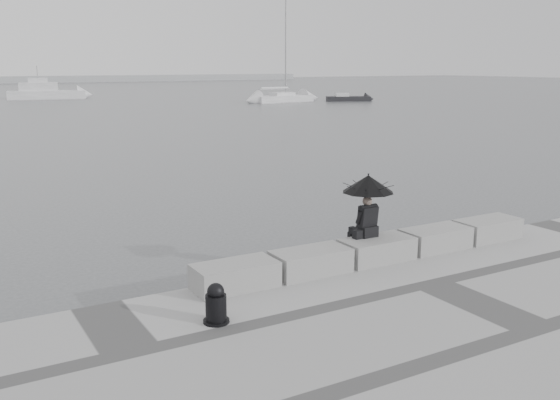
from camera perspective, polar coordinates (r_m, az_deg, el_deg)
ground at (r=14.22m, az=7.61°, el=-6.95°), size 360.00×360.00×0.00m
stone_block_far_left at (r=11.91m, az=-4.13°, el=-6.93°), size 1.60×0.80×0.50m
stone_block_left at (r=12.70m, az=2.82°, el=-5.67°), size 1.60×0.80×0.50m
stone_block_centre at (r=13.66m, az=8.85°, el=-4.51°), size 1.60×0.80×0.50m
stone_block_right at (r=14.75m, az=14.03°, el=-3.46°), size 1.60×0.80×0.50m
stone_block_far_right at (r=15.95m, az=18.45°, el=-2.55°), size 1.60×0.80×0.50m
seated_person at (r=13.50m, az=8.07°, el=0.77°), size 1.12×1.12×1.39m
bag at (r=13.53m, az=7.30°, el=-3.11°), size 0.29×0.16×0.19m
mooring_bollard at (r=10.41m, az=-5.87°, el=-9.64°), size 0.44×0.44×0.69m
sailboat_right at (r=78.21m, az=0.22°, el=9.33°), size 8.43×3.54×12.90m
motor_cruiser at (r=90.59m, az=-20.56°, el=9.21°), size 10.14×4.38×4.50m
small_motorboat at (r=80.61m, az=6.26°, el=9.21°), size 5.68×3.66×1.10m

